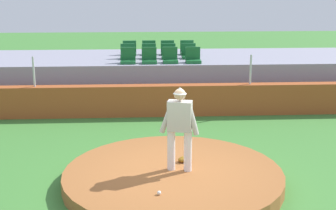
% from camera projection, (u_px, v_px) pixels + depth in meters
% --- Properties ---
extents(ground_plane, '(60.00, 60.00, 0.00)m').
position_uv_depth(ground_plane, '(173.00, 184.00, 9.43)').
color(ground_plane, '#3D7B32').
extents(pitchers_mound, '(4.40, 4.40, 0.28)m').
position_uv_depth(pitchers_mound, '(173.00, 177.00, 9.39)').
color(pitchers_mound, '#985A2E').
rests_on(pitchers_mound, ground_plane).
extents(pitcher, '(0.80, 0.36, 1.70)m').
position_uv_depth(pitcher, '(180.00, 123.00, 9.14)').
color(pitcher, white).
rests_on(pitcher, pitchers_mound).
extents(baseball, '(0.07, 0.07, 0.07)m').
position_uv_depth(baseball, '(159.00, 193.00, 8.28)').
color(baseball, white).
rests_on(baseball, pitchers_mound).
extents(fielding_glove, '(0.36, 0.34, 0.11)m').
position_uv_depth(fielding_glove, '(184.00, 159.00, 9.82)').
color(fielding_glove, brown).
rests_on(fielding_glove, pitchers_mound).
extents(brick_barrier, '(16.04, 0.40, 0.94)m').
position_uv_depth(brick_barrier, '(162.00, 100.00, 14.17)').
color(brick_barrier, '#A14B23').
rests_on(brick_barrier, ground_plane).
extents(fence_post_left, '(0.06, 0.06, 0.90)m').
position_uv_depth(fence_post_left, '(34.00, 72.00, 13.73)').
color(fence_post_left, silver).
rests_on(fence_post_left, brick_barrier).
extents(fence_post_right, '(0.06, 0.06, 0.90)m').
position_uv_depth(fence_post_right, '(251.00, 69.00, 14.08)').
color(fence_post_right, silver).
rests_on(fence_post_right, brick_barrier).
extents(bleacher_platform, '(15.48, 3.78, 1.41)m').
position_uv_depth(bleacher_platform, '(159.00, 76.00, 16.67)').
color(bleacher_platform, gray).
rests_on(bleacher_platform, ground_plane).
extents(stadium_chair_0, '(0.48, 0.44, 0.50)m').
position_uv_depth(stadium_chair_0, '(128.00, 58.00, 15.08)').
color(stadium_chair_0, '#195E2C').
rests_on(stadium_chair_0, bleacher_platform).
extents(stadium_chair_1, '(0.48, 0.44, 0.50)m').
position_uv_depth(stadium_chair_1, '(149.00, 58.00, 15.10)').
color(stadium_chair_1, '#195E2C').
rests_on(stadium_chair_1, bleacher_platform).
extents(stadium_chair_2, '(0.48, 0.44, 0.50)m').
position_uv_depth(stadium_chair_2, '(170.00, 58.00, 15.16)').
color(stadium_chair_2, '#195E2C').
rests_on(stadium_chair_2, bleacher_platform).
extents(stadium_chair_3, '(0.48, 0.44, 0.50)m').
position_uv_depth(stadium_chair_3, '(193.00, 58.00, 15.17)').
color(stadium_chair_3, '#195E2C').
rests_on(stadium_chair_3, bleacher_platform).
extents(stadium_chair_4, '(0.48, 0.44, 0.50)m').
position_uv_depth(stadium_chair_4, '(128.00, 54.00, 15.96)').
color(stadium_chair_4, '#195E2C').
rests_on(stadium_chair_4, bleacher_platform).
extents(stadium_chair_5, '(0.48, 0.44, 0.50)m').
position_uv_depth(stadium_chair_5, '(149.00, 54.00, 15.98)').
color(stadium_chair_5, '#195E2C').
rests_on(stadium_chair_5, bleacher_platform).
extents(stadium_chair_6, '(0.48, 0.44, 0.50)m').
position_uv_depth(stadium_chair_6, '(169.00, 54.00, 16.01)').
color(stadium_chair_6, '#195E2C').
rests_on(stadium_chair_6, bleacher_platform).
extents(stadium_chair_7, '(0.48, 0.44, 0.50)m').
position_uv_depth(stadium_chair_7, '(189.00, 54.00, 16.06)').
color(stadium_chair_7, '#195E2C').
rests_on(stadium_chair_7, bleacher_platform).
extents(stadium_chair_8, '(0.48, 0.44, 0.50)m').
position_uv_depth(stadium_chair_8, '(130.00, 51.00, 16.80)').
color(stadium_chair_8, '#195E2C').
rests_on(stadium_chair_8, bleacher_platform).
extents(stadium_chair_9, '(0.48, 0.44, 0.50)m').
position_uv_depth(stadium_chair_9, '(149.00, 50.00, 16.86)').
color(stadium_chair_9, '#195E2C').
rests_on(stadium_chair_9, bleacher_platform).
extents(stadium_chair_10, '(0.48, 0.44, 0.50)m').
position_uv_depth(stadium_chair_10, '(168.00, 50.00, 16.88)').
color(stadium_chair_10, '#195E2C').
rests_on(stadium_chair_10, bleacher_platform).
extents(stadium_chair_11, '(0.48, 0.44, 0.50)m').
position_uv_depth(stadium_chair_11, '(187.00, 50.00, 16.92)').
color(stadium_chair_11, '#195E2C').
rests_on(stadium_chair_11, bleacher_platform).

